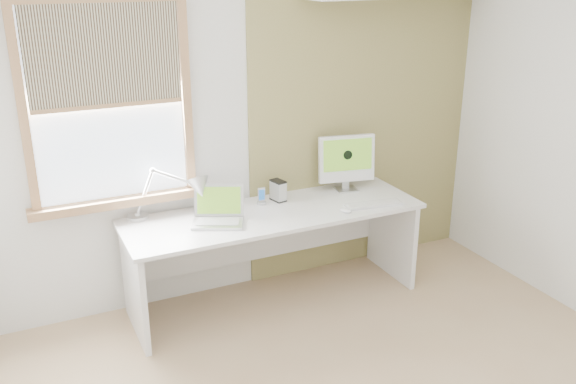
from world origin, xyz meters
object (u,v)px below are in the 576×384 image
desk_lamp (188,191)px  laptop (218,213)px  desk (271,233)px  external_drive (278,191)px  imac (347,160)px

desk_lamp → laptop: (0.16, -0.17, -0.13)m
desk → external_drive: external_drive is taller
desk_lamp → desk: bearing=-11.0°
desk → desk_lamp: bearing=169.0°
external_drive → imac: bearing=-0.4°
laptop → imac: imac is taller
desk → imac: (0.71, 0.13, 0.44)m
desk → desk_lamp: (-0.59, 0.11, 0.39)m
desk_lamp → external_drive: 0.72m
desk → desk_lamp: 0.71m
external_drive → desk: bearing=-132.0°
desk_lamp → imac: bearing=0.8°
desk → external_drive: (0.12, 0.14, 0.27)m
laptop → external_drive: (0.55, 0.19, 0.02)m
desk → external_drive: size_ratio=13.71×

